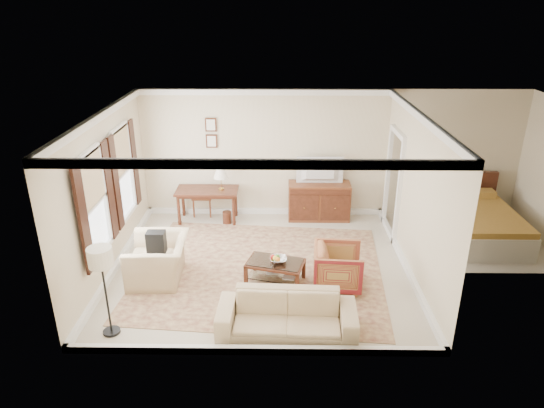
{
  "coord_description": "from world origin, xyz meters",
  "views": [
    {
      "loc": [
        0.3,
        -7.99,
        4.64
      ],
      "look_at": [
        0.2,
        0.3,
        1.15
      ],
      "focal_mm": 32.0,
      "sensor_mm": 36.0,
      "label": 1
    }
  ],
  "objects_px": {
    "sideboard": "(319,201)",
    "tv": "(320,163)",
    "coffee_table": "(275,266)",
    "club_armchair": "(158,253)",
    "sofa": "(287,309)",
    "writing_desk": "(207,194)",
    "striped_armchair": "(338,265)"
  },
  "relations": [
    {
      "from": "tv",
      "to": "striped_armchair",
      "type": "xyz_separation_m",
      "value": [
        0.11,
        -2.86,
        -0.93
      ]
    },
    {
      "from": "tv",
      "to": "club_armchair",
      "type": "xyz_separation_m",
      "value": [
        -3.06,
        -2.63,
        -0.84
      ]
    },
    {
      "from": "writing_desk",
      "to": "sofa",
      "type": "xyz_separation_m",
      "value": [
        1.72,
        -4.02,
        -0.24
      ]
    },
    {
      "from": "writing_desk",
      "to": "club_armchair",
      "type": "distance_m",
      "value": 2.57
    },
    {
      "from": "sideboard",
      "to": "club_armchair",
      "type": "xyz_separation_m",
      "value": [
        -3.06,
        -2.65,
        0.08
      ]
    },
    {
      "from": "writing_desk",
      "to": "sideboard",
      "type": "relative_size",
      "value": 0.99
    },
    {
      "from": "tv",
      "to": "club_armchair",
      "type": "distance_m",
      "value": 4.12
    },
    {
      "from": "tv",
      "to": "striped_armchair",
      "type": "bearing_deg",
      "value": 92.22
    },
    {
      "from": "striped_armchair",
      "to": "sofa",
      "type": "bearing_deg",
      "value": 149.28
    },
    {
      "from": "sideboard",
      "to": "striped_armchair",
      "type": "relative_size",
      "value": 1.65
    },
    {
      "from": "writing_desk",
      "to": "tv",
      "type": "height_order",
      "value": "tv"
    },
    {
      "from": "writing_desk",
      "to": "sofa",
      "type": "relative_size",
      "value": 0.66
    },
    {
      "from": "coffee_table",
      "to": "club_armchair",
      "type": "bearing_deg",
      "value": 177.23
    },
    {
      "from": "sofa",
      "to": "striped_armchair",
      "type": "bearing_deg",
      "value": 57.45
    },
    {
      "from": "sideboard",
      "to": "tv",
      "type": "distance_m",
      "value": 0.92
    },
    {
      "from": "coffee_table",
      "to": "striped_armchair",
      "type": "height_order",
      "value": "striped_armchair"
    },
    {
      "from": "striped_armchair",
      "to": "club_armchair",
      "type": "xyz_separation_m",
      "value": [
        -3.17,
        0.23,
        0.09
      ]
    },
    {
      "from": "writing_desk",
      "to": "coffee_table",
      "type": "xyz_separation_m",
      "value": [
        1.54,
        -2.61,
        -0.33
      ]
    },
    {
      "from": "coffee_table",
      "to": "tv",
      "type": "bearing_deg",
      "value": 70.38
    },
    {
      "from": "club_armchair",
      "to": "sofa",
      "type": "xyz_separation_m",
      "value": [
        2.27,
        -1.51,
        -0.1
      ]
    },
    {
      "from": "club_armchair",
      "to": "striped_armchair",
      "type": "bearing_deg",
      "value": 83.45
    },
    {
      "from": "sideboard",
      "to": "tv",
      "type": "bearing_deg",
      "value": -90.0
    },
    {
      "from": "coffee_table",
      "to": "striped_armchair",
      "type": "bearing_deg",
      "value": -6.78
    },
    {
      "from": "writing_desk",
      "to": "club_armchair",
      "type": "xyz_separation_m",
      "value": [
        -0.55,
        -2.5,
        -0.14
      ]
    },
    {
      "from": "coffee_table",
      "to": "striped_armchair",
      "type": "xyz_separation_m",
      "value": [
        1.09,
        -0.13,
        0.1
      ]
    },
    {
      "from": "writing_desk",
      "to": "club_armchair",
      "type": "relative_size",
      "value": 1.19
    },
    {
      "from": "sideboard",
      "to": "coffee_table",
      "type": "relative_size",
      "value": 1.26
    },
    {
      "from": "sideboard",
      "to": "tv",
      "type": "height_order",
      "value": "tv"
    },
    {
      "from": "sideboard",
      "to": "striped_armchair",
      "type": "distance_m",
      "value": 2.88
    },
    {
      "from": "coffee_table",
      "to": "club_armchair",
      "type": "distance_m",
      "value": 2.1
    },
    {
      "from": "tv",
      "to": "striped_armchair",
      "type": "relative_size",
      "value": 1.18
    },
    {
      "from": "sideboard",
      "to": "sofa",
      "type": "height_order",
      "value": "sideboard"
    }
  ]
}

